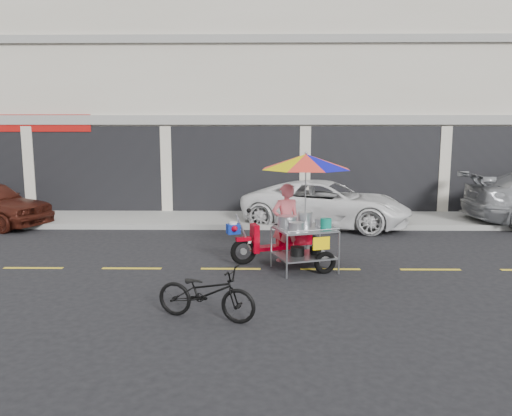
{
  "coord_description": "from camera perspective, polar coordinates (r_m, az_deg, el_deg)",
  "views": [
    {
      "loc": [
        -1.35,
        -9.71,
        2.74
      ],
      "look_at": [
        -1.5,
        0.6,
        1.15
      ],
      "focal_mm": 35.0,
      "sensor_mm": 36.0,
      "label": 1
    }
  ],
  "objects": [
    {
      "name": "white_pickup",
      "position": [
        14.58,
        8.03,
        0.5
      ],
      "size": [
        5.23,
        3.56,
        1.33
      ],
      "primitive_type": "imported",
      "rotation": [
        0.0,
        0.0,
        1.26
      ],
      "color": "white",
      "rests_on": "ground"
    },
    {
      "name": "near_bicycle",
      "position": [
        7.43,
        -5.73,
        -9.62
      ],
      "size": [
        1.62,
        0.96,
        0.8
      ],
      "primitive_type": "imported",
      "rotation": [
        0.0,
        0.0,
        1.27
      ],
      "color": "black",
      "rests_on": "ground"
    },
    {
      "name": "shophouse_block",
      "position": [
        20.78,
        12.71,
        12.69
      ],
      "size": [
        36.0,
        8.11,
        10.4
      ],
      "color": "beige",
      "rests_on": "ground"
    },
    {
      "name": "centerline",
      "position": [
        10.18,
        8.49,
        -6.93
      ],
      "size": [
        42.0,
        0.1,
        0.01
      ],
      "primitive_type": "cube",
      "color": "gold",
      "rests_on": "ground"
    },
    {
      "name": "sidewalk",
      "position": [
        15.5,
        5.82,
        -1.18
      ],
      "size": [
        45.0,
        3.0,
        0.15
      ],
      "primitive_type": "cube",
      "color": "gray",
      "rests_on": "ground"
    },
    {
      "name": "ground",
      "position": [
        10.18,
        8.48,
        -6.95
      ],
      "size": [
        90.0,
        90.0,
        0.0
      ],
      "primitive_type": "plane",
      "color": "black"
    },
    {
      "name": "food_vendor_rig",
      "position": [
        10.05,
        4.72,
        1.55
      ],
      "size": [
        2.74,
        2.28,
        2.36
      ],
      "rotation": [
        0.0,
        0.0,
        0.32
      ],
      "color": "black",
      "rests_on": "ground"
    }
  ]
}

